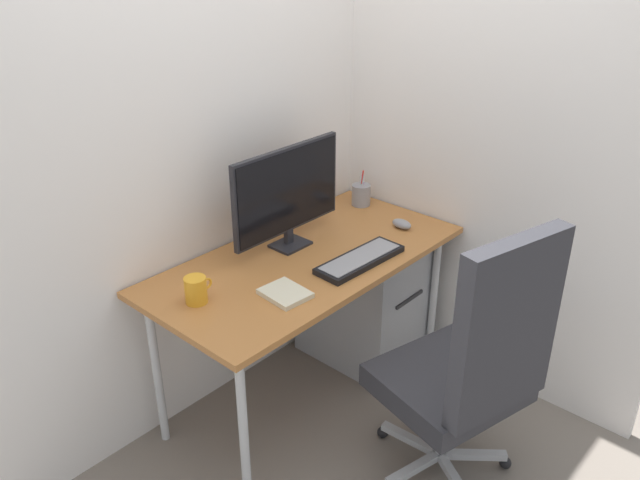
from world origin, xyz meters
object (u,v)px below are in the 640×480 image
at_px(filing_cabinet, 362,301).
at_px(coffee_mug, 196,290).
at_px(office_chair, 472,364).
at_px(notebook, 285,293).
at_px(monitor, 288,193).
at_px(mouse, 402,224).
at_px(pen_holder, 361,195).
at_px(keyboard, 360,260).

relative_size(filing_cabinet, coffee_mug, 5.22).
relative_size(office_chair, notebook, 6.49).
relative_size(filing_cabinet, monitor, 1.03).
height_order(filing_cabinet, notebook, notebook).
relative_size(monitor, notebook, 3.41).
bearing_deg(office_chair, filing_cabinet, 62.96).
relative_size(office_chair, monitor, 1.90).
xyz_separation_m(mouse, pen_holder, (0.09, 0.32, 0.03)).
distance_m(filing_cabinet, coffee_mug, 1.10).
xyz_separation_m(office_chair, mouse, (0.50, 0.68, 0.18)).
bearing_deg(pen_holder, keyboard, -141.70).
relative_size(monitor, mouse, 5.94).
bearing_deg(notebook, pen_holder, 25.59).
relative_size(keyboard, coffee_mug, 3.63).
bearing_deg(mouse, office_chair, -121.88).
relative_size(mouse, coffee_mug, 0.86).
bearing_deg(coffee_mug, notebook, -40.48).
bearing_deg(office_chair, notebook, 114.15).
height_order(mouse, pen_holder, pen_holder).
height_order(pen_holder, notebook, pen_holder).
height_order(monitor, pen_holder, monitor).
height_order(monitor, notebook, monitor).
bearing_deg(mouse, filing_cabinet, 117.41).
bearing_deg(pen_holder, notebook, -159.11).
bearing_deg(pen_holder, coffee_mug, -173.87).
bearing_deg(pen_holder, mouse, -105.80).
bearing_deg(notebook, monitor, 47.24).
height_order(office_chair, mouse, office_chair).
height_order(monitor, keyboard, monitor).
relative_size(monitor, keyboard, 1.40).
xyz_separation_m(keyboard, pen_holder, (0.49, 0.38, 0.04)).
height_order(pen_holder, coffee_mug, pen_holder).
height_order(filing_cabinet, keyboard, keyboard).
bearing_deg(keyboard, coffee_mug, 158.27).
height_order(office_chair, monitor, monitor).
bearing_deg(mouse, notebook, -173.78).
relative_size(office_chair, filing_cabinet, 1.85).
distance_m(filing_cabinet, notebook, 0.88).
bearing_deg(monitor, keyboard, -76.06).
distance_m(filing_cabinet, pen_holder, 0.54).
bearing_deg(filing_cabinet, keyboard, -144.26).
bearing_deg(keyboard, notebook, 173.63).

